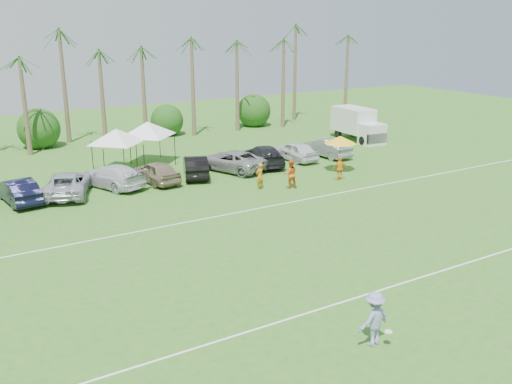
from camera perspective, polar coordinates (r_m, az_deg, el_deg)
ground at (r=23.47m, az=14.89°, el=-11.61°), size 120.00×120.00×0.00m
field_lines at (r=28.96m, az=3.52°, el=-5.43°), size 80.00×12.10×0.01m
palm_tree_3 at (r=52.51m, az=-23.87°, el=14.46°), size 2.40×2.40×11.90m
palm_tree_4 at (r=53.32m, az=-19.22°, el=12.17°), size 2.40×2.40×8.90m
palm_tree_5 at (r=54.27m, az=-15.08°, el=13.50°), size 2.40×2.40×9.90m
palm_tree_6 at (r=55.50m, az=-11.07°, el=14.71°), size 2.40×2.40×10.90m
palm_tree_7 at (r=57.00m, az=-7.21°, el=15.78°), size 2.40×2.40×11.90m
palm_tree_8 at (r=59.31m, az=-2.58°, el=13.43°), size 2.40×2.40×8.90m
palm_tree_9 at (r=61.82m, az=1.61°, el=14.39°), size 2.40×2.40×9.90m
palm_tree_10 at (r=64.62m, az=5.48°, el=15.19°), size 2.40×2.40×10.90m
palm_tree_11 at (r=67.06m, az=8.37°, el=15.87°), size 2.40×2.40×11.90m
bush_tree_1 at (r=54.58m, az=-20.93°, el=6.05°), size 4.00×4.00×4.00m
bush_tree_2 at (r=57.85m, az=-9.14°, el=7.49°), size 4.00×4.00×4.00m
bush_tree_3 at (r=62.24m, az=-0.51°, el=8.34°), size 4.00×4.00×4.00m
sideline_player_a at (r=38.29m, az=0.37°, el=1.60°), size 0.76×0.61×1.81m
sideline_player_b at (r=38.64m, az=3.46°, el=1.81°), size 1.14×1.01×1.95m
sideline_player_c at (r=40.88m, az=8.39°, el=2.34°), size 1.10×0.73×1.74m
box_truck at (r=54.99m, az=10.14°, el=6.76°), size 2.50×5.94×3.01m
canopy_tent_left at (r=43.85m, az=-13.84°, el=6.16°), size 4.63×4.63×3.75m
canopy_tent_right at (r=45.74m, az=-10.83°, el=6.92°), size 4.81×4.81×3.89m
market_umbrella at (r=42.88m, az=8.44°, el=5.19°), size 2.45×2.45×2.73m
frisbee_player at (r=20.68m, az=11.72°, el=-12.30°), size 1.36×0.95×2.01m
parked_car_1 at (r=38.43m, az=-22.68°, el=0.13°), size 2.20×4.89×1.56m
parked_car_2 at (r=38.97m, az=-18.31°, el=0.81°), size 4.46×6.16×1.56m
parked_car_3 at (r=40.02m, az=-14.22°, el=1.56°), size 4.01×5.79×1.56m
parked_car_4 at (r=40.50m, az=-9.92°, el=2.00°), size 2.27×4.72×1.56m
parked_car_5 at (r=41.69m, az=-6.07°, el=2.59°), size 3.26×5.00×1.56m
parked_car_6 at (r=43.14m, az=-2.51°, el=3.15°), size 4.48×6.16×1.56m
parked_car_7 at (r=44.80m, az=0.77°, el=3.68°), size 3.31×5.71×1.56m
parked_car_8 at (r=46.48m, az=3.92°, el=4.12°), size 2.06×4.65×1.56m
parked_car_9 at (r=48.03m, az=7.09°, el=4.45°), size 2.00×4.83×1.56m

